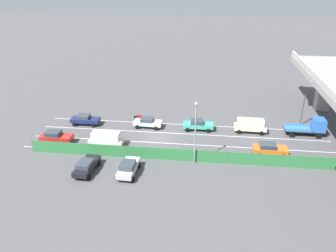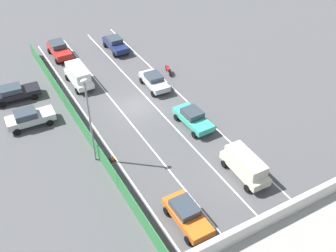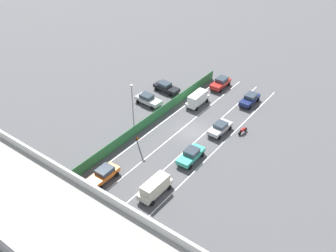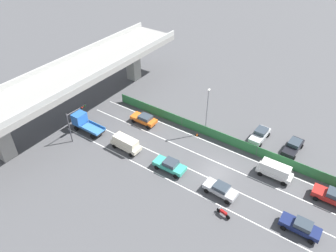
{
  "view_description": "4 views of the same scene",
  "coord_description": "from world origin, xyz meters",
  "px_view_note": "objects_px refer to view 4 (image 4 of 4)",
  "views": [
    {
      "loc": [
        43.37,
        6.52,
        21.83
      ],
      "look_at": [
        -1.33,
        1.1,
        1.28
      ],
      "focal_mm": 36.29,
      "sensor_mm": 36.0,
      "label": 1
    },
    {
      "loc": [
        13.94,
        31.09,
        24.07
      ],
      "look_at": [
        -0.32,
        5.93,
        1.43
      ],
      "focal_mm": 44.02,
      "sensor_mm": 36.0,
      "label": 2
    },
    {
      "loc": [
        -23.6,
        37.92,
        32.11
      ],
      "look_at": [
        2.68,
        2.33,
        1.24
      ],
      "focal_mm": 40.22,
      "sensor_mm": 36.0,
      "label": 3
    },
    {
      "loc": [
        -29.25,
        -12.18,
        30.98
      ],
      "look_at": [
        2.45,
        9.66,
        2.14
      ],
      "focal_mm": 33.93,
      "sensor_mm": 36.0,
      "label": 4
    }
  ],
  "objects_px": {
    "car_taxi_orange": "(144,119)",
    "car_sedan_navy": "(301,226)",
    "traffic_light": "(75,118)",
    "car_taxi_teal": "(170,165)",
    "car_van_white": "(275,170)",
    "motorcycle": "(223,213)",
    "parked_wagon_silver": "(260,134)",
    "car_sedan_red": "(332,196)",
    "car_van_cream": "(126,143)",
    "parked_sedan_dark": "(293,146)",
    "street_lamp": "(207,108)",
    "car_sedan_silver": "(221,189)",
    "traffic_cone": "(197,134)",
    "flatbed_truck_blue": "(84,122)"
  },
  "relations": [
    {
      "from": "flatbed_truck_blue",
      "to": "street_lamp",
      "type": "height_order",
      "value": "street_lamp"
    },
    {
      "from": "car_taxi_orange",
      "to": "car_sedan_navy",
      "type": "xyz_separation_m",
      "value": [
        -6.36,
        -27.07,
        0.01
      ]
    },
    {
      "from": "car_van_white",
      "to": "car_sedan_red",
      "type": "height_order",
      "value": "car_van_white"
    },
    {
      "from": "parked_sedan_dark",
      "to": "traffic_cone",
      "type": "height_order",
      "value": "parked_sedan_dark"
    },
    {
      "from": "car_taxi_teal",
      "to": "traffic_cone",
      "type": "relative_size",
      "value": 7.82
    },
    {
      "from": "parked_wagon_silver",
      "to": "traffic_cone",
      "type": "relative_size",
      "value": 7.75
    },
    {
      "from": "motorcycle",
      "to": "car_sedan_red",
      "type": "bearing_deg",
      "value": -46.53
    },
    {
      "from": "car_van_cream",
      "to": "car_taxi_orange",
      "type": "xyz_separation_m",
      "value": [
        6.64,
        1.82,
        -0.3
      ]
    },
    {
      "from": "car_sedan_navy",
      "to": "traffic_light",
      "type": "xyz_separation_m",
      "value": [
        -2.31,
        33.17,
        2.77
      ]
    },
    {
      "from": "parked_wagon_silver",
      "to": "traffic_light",
      "type": "bearing_deg",
      "value": 123.67
    },
    {
      "from": "motorcycle",
      "to": "street_lamp",
      "type": "distance_m",
      "value": 16.3
    },
    {
      "from": "car_van_white",
      "to": "car_sedan_red",
      "type": "bearing_deg",
      "value": -91.1
    },
    {
      "from": "car_taxi_teal",
      "to": "street_lamp",
      "type": "relative_size",
      "value": 0.57
    },
    {
      "from": "car_van_white",
      "to": "car_van_cream",
      "type": "bearing_deg",
      "value": 109.17
    },
    {
      "from": "car_taxi_orange",
      "to": "car_sedan_navy",
      "type": "relative_size",
      "value": 1.0
    },
    {
      "from": "car_taxi_teal",
      "to": "motorcycle",
      "type": "distance_m",
      "value": 9.88
    },
    {
      "from": "flatbed_truck_blue",
      "to": "traffic_light",
      "type": "xyz_separation_m",
      "value": [
        -2.01,
        -0.85,
        2.32
      ]
    },
    {
      "from": "car_sedan_navy",
      "to": "street_lamp",
      "type": "distance_m",
      "value": 20.34
    },
    {
      "from": "car_taxi_teal",
      "to": "parked_wagon_silver",
      "type": "relative_size",
      "value": 1.01
    },
    {
      "from": "car_van_cream",
      "to": "parked_sedan_dark",
      "type": "bearing_deg",
      "value": -56.31
    },
    {
      "from": "parked_wagon_silver",
      "to": "street_lamp",
      "type": "bearing_deg",
      "value": 115.14
    },
    {
      "from": "flatbed_truck_blue",
      "to": "parked_sedan_dark",
      "type": "bearing_deg",
      "value": -64.97
    },
    {
      "from": "flatbed_truck_blue",
      "to": "motorcycle",
      "type": "xyz_separation_m",
      "value": [
        -2.62,
        -25.98,
        -0.88
      ]
    },
    {
      "from": "car_sedan_silver",
      "to": "parked_sedan_dark",
      "type": "height_order",
      "value": "parked_sedan_dark"
    },
    {
      "from": "parked_wagon_silver",
      "to": "traffic_cone",
      "type": "xyz_separation_m",
      "value": [
        -4.78,
        8.33,
        -0.65
      ]
    },
    {
      "from": "car_taxi_orange",
      "to": "car_sedan_red",
      "type": "bearing_deg",
      "value": -89.71
    },
    {
      "from": "car_sedan_red",
      "to": "motorcycle",
      "type": "xyz_separation_m",
      "value": [
        -9.42,
        9.94,
        -0.5
      ]
    },
    {
      "from": "flatbed_truck_blue",
      "to": "traffic_cone",
      "type": "bearing_deg",
      "value": -61.11
    },
    {
      "from": "car_taxi_orange",
      "to": "traffic_light",
      "type": "height_order",
      "value": "traffic_light"
    },
    {
      "from": "car_sedan_silver",
      "to": "motorcycle",
      "type": "relative_size",
      "value": 2.26
    },
    {
      "from": "flatbed_truck_blue",
      "to": "parked_sedan_dark",
      "type": "xyz_separation_m",
      "value": [
        13.61,
        -29.14,
        -0.46
      ]
    },
    {
      "from": "car_sedan_silver",
      "to": "car_taxi_teal",
      "type": "bearing_deg",
      "value": 90.38
    },
    {
      "from": "car_van_cream",
      "to": "parked_wagon_silver",
      "type": "xyz_separation_m",
      "value": [
        13.45,
        -15.33,
        -0.26
      ]
    },
    {
      "from": "car_taxi_orange",
      "to": "flatbed_truck_blue",
      "type": "xyz_separation_m",
      "value": [
        -6.66,
        6.95,
        0.45
      ]
    },
    {
      "from": "motorcycle",
      "to": "parked_wagon_silver",
      "type": "bearing_deg",
      "value": 6.71
    },
    {
      "from": "parked_wagon_silver",
      "to": "car_sedan_navy",
      "type": "bearing_deg",
      "value": -142.99
    },
    {
      "from": "car_van_cream",
      "to": "parked_wagon_silver",
      "type": "height_order",
      "value": "car_van_cream"
    },
    {
      "from": "car_van_cream",
      "to": "parked_wagon_silver",
      "type": "bearing_deg",
      "value": -48.73
    },
    {
      "from": "car_sedan_silver",
      "to": "car_taxi_orange",
      "type": "bearing_deg",
      "value": 69.29
    },
    {
      "from": "parked_sedan_dark",
      "to": "street_lamp",
      "type": "relative_size",
      "value": 0.59
    },
    {
      "from": "car_taxi_teal",
      "to": "car_van_white",
      "type": "height_order",
      "value": "car_van_white"
    },
    {
      "from": "car_taxi_orange",
      "to": "parked_sedan_dark",
      "type": "height_order",
      "value": "parked_sedan_dark"
    },
    {
      "from": "traffic_cone",
      "to": "traffic_light",
      "type": "bearing_deg",
      "value": 125.68
    },
    {
      "from": "car_taxi_teal",
      "to": "parked_sedan_dark",
      "type": "distance_m",
      "value": 18.5
    },
    {
      "from": "motorcycle",
      "to": "car_van_white",
      "type": "bearing_deg",
      "value": -15.72
    },
    {
      "from": "car_sedan_red",
      "to": "parked_wagon_silver",
      "type": "xyz_separation_m",
      "value": [
        6.67,
        11.83,
        -0.04
      ]
    },
    {
      "from": "flatbed_truck_blue",
      "to": "motorcycle",
      "type": "height_order",
      "value": "flatbed_truck_blue"
    },
    {
      "from": "parked_wagon_silver",
      "to": "street_lamp",
      "type": "relative_size",
      "value": 0.56
    },
    {
      "from": "car_van_white",
      "to": "car_sedan_navy",
      "type": "height_order",
      "value": "car_van_white"
    },
    {
      "from": "car_taxi_teal",
      "to": "car_sedan_navy",
      "type": "relative_size",
      "value": 1.04
    }
  ]
}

